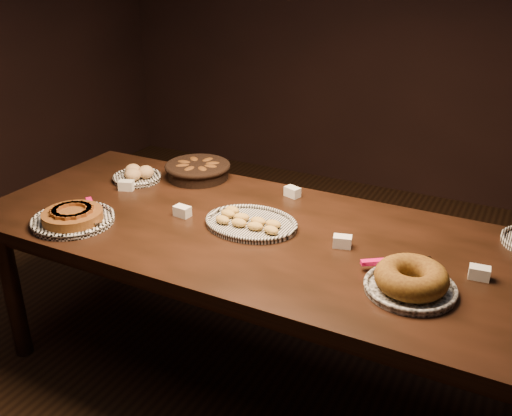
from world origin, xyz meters
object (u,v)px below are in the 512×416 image
at_px(buffet_table, 257,245).
at_px(apple_tart_plate, 73,217).
at_px(madeleine_platter, 250,223).
at_px(bundt_cake_plate, 411,281).

distance_m(buffet_table, apple_tart_plate, 0.78).
relative_size(madeleine_platter, bundt_cake_plate, 1.03).
distance_m(buffet_table, bundt_cake_plate, 0.70).
relative_size(apple_tart_plate, bundt_cake_plate, 0.93).
relative_size(buffet_table, apple_tart_plate, 6.83).
distance_m(apple_tart_plate, bundt_cake_plate, 1.38).
bearing_deg(bundt_cake_plate, madeleine_platter, -177.26).
bearing_deg(bundt_cake_plate, buffet_table, -176.98).
xyz_separation_m(buffet_table, madeleine_platter, (-0.04, 0.01, 0.09)).
bearing_deg(bundt_cake_plate, apple_tart_plate, -157.25).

